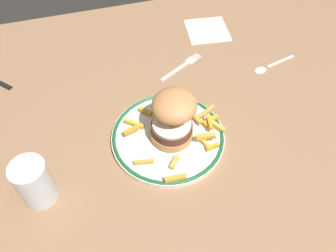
{
  "coord_description": "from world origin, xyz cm",
  "views": [
    {
      "loc": [
        -18.8,
        -45.19,
        62.2
      ],
      "look_at": [
        -5.95,
        -0.89,
        4.6
      ],
      "focal_mm": 37.15,
      "sensor_mm": 36.0,
      "label": 1
    }
  ],
  "objects_px": {
    "burger": "(173,116)",
    "spoon": "(265,67)",
    "dinner_plate": "(168,137)",
    "fork": "(182,66)",
    "napkin": "(207,30)",
    "water_glass": "(35,184)"
  },
  "relations": [
    {
      "from": "burger",
      "to": "spoon",
      "type": "xyz_separation_m",
      "value": [
        0.3,
        0.15,
        -0.07
      ]
    },
    {
      "from": "burger",
      "to": "spoon",
      "type": "height_order",
      "value": "burger"
    },
    {
      "from": "dinner_plate",
      "to": "spoon",
      "type": "xyz_separation_m",
      "value": [
        0.31,
        0.15,
        -0.0
      ]
    },
    {
      "from": "fork",
      "to": "napkin",
      "type": "xyz_separation_m",
      "value": [
        0.12,
        0.13,
        0.0
      ]
    },
    {
      "from": "spoon",
      "to": "napkin",
      "type": "distance_m",
      "value": 0.22
    },
    {
      "from": "dinner_plate",
      "to": "napkin",
      "type": "bearing_deg",
      "value": 57.61
    },
    {
      "from": "spoon",
      "to": "fork",
      "type": "bearing_deg",
      "value": 162.14
    },
    {
      "from": "water_glass",
      "to": "spoon",
      "type": "relative_size",
      "value": 0.76
    },
    {
      "from": "fork",
      "to": "water_glass",
      "type": "bearing_deg",
      "value": -143.36
    },
    {
      "from": "dinner_plate",
      "to": "napkin",
      "type": "relative_size",
      "value": 2.08
    },
    {
      "from": "water_glass",
      "to": "burger",
      "type": "bearing_deg",
      "value": 13.19
    },
    {
      "from": "water_glass",
      "to": "fork",
      "type": "bearing_deg",
      "value": 36.64
    },
    {
      "from": "dinner_plate",
      "to": "fork",
      "type": "distance_m",
      "value": 0.24
    },
    {
      "from": "dinner_plate",
      "to": "burger",
      "type": "bearing_deg",
      "value": 19.86
    },
    {
      "from": "burger",
      "to": "fork",
      "type": "bearing_deg",
      "value": 67.19
    },
    {
      "from": "spoon",
      "to": "burger",
      "type": "bearing_deg",
      "value": -153.66
    },
    {
      "from": "burger",
      "to": "spoon",
      "type": "distance_m",
      "value": 0.34
    },
    {
      "from": "burger",
      "to": "water_glass",
      "type": "distance_m",
      "value": 0.3
    },
    {
      "from": "burger",
      "to": "spoon",
      "type": "relative_size",
      "value": 1.02
    },
    {
      "from": "fork",
      "to": "spoon",
      "type": "bearing_deg",
      "value": -17.86
    },
    {
      "from": "napkin",
      "to": "dinner_plate",
      "type": "bearing_deg",
      "value": -122.39
    },
    {
      "from": "dinner_plate",
      "to": "burger",
      "type": "height_order",
      "value": "burger"
    }
  ]
}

